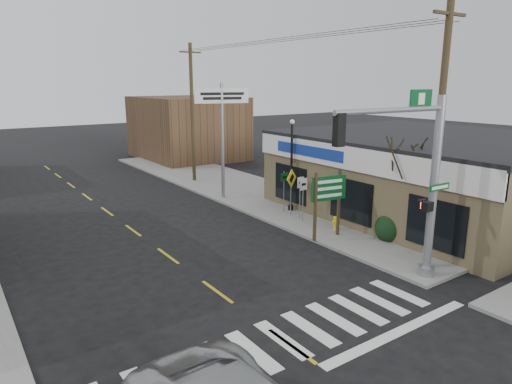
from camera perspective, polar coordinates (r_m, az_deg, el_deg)
ground at (r=13.05m, az=4.46°, el=-18.64°), size 140.00×140.00×0.00m
sidewalk_right at (r=27.69m, az=1.85°, el=-0.78°), size 6.00×38.00×0.13m
center_line at (r=19.23m, az=-10.96°, el=-7.83°), size 0.12×56.00×0.01m
crosswalk at (r=13.31m, az=3.32°, el=-17.89°), size 11.00×2.20×0.01m
thrift_store at (r=26.45m, az=20.86°, el=1.93°), size 12.00×14.00×4.00m
bldg_distant_right at (r=43.14m, az=-8.59°, el=7.96°), size 8.00×10.00×5.60m
traffic_signal_pole at (r=16.20m, az=19.98°, el=2.46°), size 5.20×0.39×6.59m
guide_sign at (r=20.28m, az=9.01°, el=-0.42°), size 1.75×0.14×3.06m
fire_hydrant at (r=21.95m, az=9.89°, el=-3.73°), size 0.21×0.21×0.65m
ped_crossing_sign at (r=23.66m, az=4.44°, el=1.07°), size 0.95×0.07×2.45m
lamp_post at (r=24.42m, az=4.57°, el=4.23°), size 0.64×0.50×4.91m
dance_center_sign at (r=26.98m, az=-4.29°, el=9.90°), size 3.18×0.20×6.75m
bare_tree at (r=20.16m, az=18.32°, el=5.55°), size 2.69×2.69×5.38m
shrub_front at (r=21.12m, az=16.47°, el=-4.34°), size 1.37×1.37×1.03m
shrub_back at (r=23.86m, az=16.35°, el=-2.62°), size 1.00×1.00×0.75m
utility_pole_near at (r=17.54m, az=21.83°, el=6.55°), size 1.68×0.25×9.67m
utility_pole_far at (r=32.12m, az=-7.98°, el=9.88°), size 1.63×0.24×9.35m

